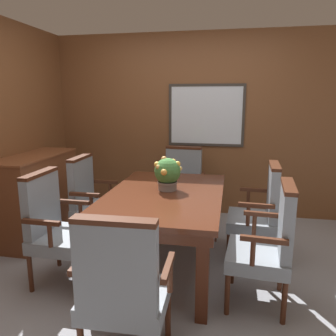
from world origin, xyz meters
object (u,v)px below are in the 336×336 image
at_px(chair_head_near, 123,287).
at_px(potted_plant, 167,173).
at_px(sideboard_cabinet, 37,196).
at_px(chair_right_near, 269,242).
at_px(dining_table, 165,203).
at_px(chair_left_near, 55,225).
at_px(chair_head_far, 182,184).
at_px(chair_right_far, 260,210).
at_px(chair_left_far, 92,199).

relative_size(chair_head_near, potted_plant, 3.09).
bearing_deg(sideboard_cabinet, chair_right_near, -18.85).
bearing_deg(sideboard_cabinet, dining_table, -15.84).
bearing_deg(chair_head_near, chair_left_near, -43.82).
xyz_separation_m(dining_table, sideboard_cabinet, (-1.61, 0.46, -0.17)).
distance_m(dining_table, potted_plant, 0.28).
xyz_separation_m(dining_table, chair_left_near, (-0.90, -0.39, -0.13)).
height_order(chair_head_far, chair_right_far, same).
bearing_deg(chair_right_near, chair_left_far, -108.87).
relative_size(dining_table, chair_right_far, 1.64).
distance_m(chair_right_near, sideboard_cabinet, 2.65).
distance_m(chair_head_far, potted_plant, 1.17).
distance_m(chair_left_near, chair_right_far, 1.93).
distance_m(chair_left_far, chair_right_near, 1.95).
height_order(chair_left_far, chair_head_far, same).
bearing_deg(chair_head_far, chair_right_near, -55.98).
xyz_separation_m(chair_head_near, chair_head_far, (-0.01, 2.39, 0.00)).
bearing_deg(chair_left_near, chair_left_far, 0.61).
distance_m(chair_right_near, chair_right_far, 0.75).
bearing_deg(chair_head_near, chair_right_near, -140.23).
height_order(chair_left_near, chair_right_near, same).
xyz_separation_m(chair_head_far, chair_right_far, (0.90, -0.84, 0.00)).
bearing_deg(chair_head_near, chair_head_far, -91.41).
bearing_deg(chair_left_near, potted_plant, -60.68).
bearing_deg(chair_head_far, chair_head_near, -85.44).
bearing_deg(sideboard_cabinet, chair_head_far, 24.92).
distance_m(chair_head_near, sideboard_cabinet, 2.30).
distance_m(chair_head_far, sideboard_cabinet, 1.76).
relative_size(chair_left_far, chair_right_far, 1.00).
xyz_separation_m(chair_head_far, chair_right_near, (0.91, -1.60, 0.00)).
relative_size(chair_left_far, chair_right_near, 1.00).
xyz_separation_m(chair_head_near, chair_left_near, (-0.89, 0.80, 0.00)).
relative_size(chair_head_far, sideboard_cabinet, 0.85).
relative_size(chair_head_near, sideboard_cabinet, 0.85).
bearing_deg(sideboard_cabinet, potted_plant, -12.48).
bearing_deg(chair_head_far, chair_right_far, -38.80).
xyz_separation_m(chair_right_far, potted_plant, (-0.88, -0.25, 0.39)).
distance_m(chair_head_near, chair_left_near, 1.20).
relative_size(chair_head_far, chair_right_far, 1.00).
bearing_deg(chair_head_near, chair_right_far, -121.68).
bearing_deg(chair_right_far, chair_head_far, -130.43).
distance_m(chair_head_near, chair_head_far, 2.39).
bearing_deg(chair_right_far, potted_plant, -71.29).
height_order(dining_table, chair_right_far, chair_right_far).
height_order(chair_head_near, chair_left_near, same).
height_order(dining_table, chair_right_near, chair_right_near).
xyz_separation_m(chair_head_near, chair_right_near, (0.90, 0.80, 0.00)).
distance_m(chair_left_far, potted_plant, 1.02).
relative_size(chair_right_near, chair_right_far, 1.00).
bearing_deg(chair_left_near, sideboard_cabinet, 41.05).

